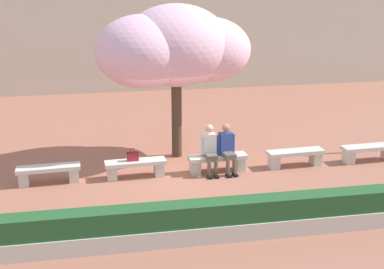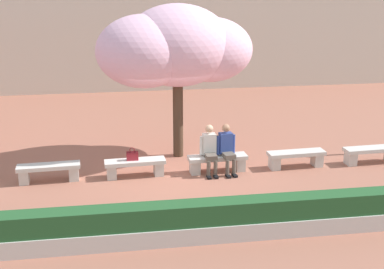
% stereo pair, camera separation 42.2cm
% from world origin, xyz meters
% --- Properties ---
extents(ground_plane, '(100.00, 100.00, 0.00)m').
position_xyz_m(ground_plane, '(0.00, 0.00, 0.00)').
color(ground_plane, '#9E604C').
extents(stone_bench_near_west, '(1.57, 0.49, 0.45)m').
position_xyz_m(stone_bench_near_west, '(-3.24, 0.00, 0.29)').
color(stone_bench_near_west, beige).
rests_on(stone_bench_near_west, ground).
extents(stone_bench_center, '(1.57, 0.49, 0.45)m').
position_xyz_m(stone_bench_center, '(-1.08, 0.00, 0.29)').
color(stone_bench_center, beige).
rests_on(stone_bench_center, ground).
extents(stone_bench_near_east, '(1.57, 0.49, 0.45)m').
position_xyz_m(stone_bench_near_east, '(1.08, 0.00, 0.29)').
color(stone_bench_near_east, beige).
rests_on(stone_bench_near_east, ground).
extents(stone_bench_east_end, '(1.57, 0.49, 0.45)m').
position_xyz_m(stone_bench_east_end, '(3.24, 0.00, 0.29)').
color(stone_bench_east_end, beige).
rests_on(stone_bench_east_end, ground).
extents(stone_bench_far_east, '(1.57, 0.49, 0.45)m').
position_xyz_m(stone_bench_far_east, '(5.40, 0.00, 0.29)').
color(stone_bench_far_east, beige).
rests_on(stone_bench_far_east, ground).
extents(person_seated_left, '(0.51, 0.68, 1.29)m').
position_xyz_m(person_seated_left, '(0.86, -0.05, 0.70)').
color(person_seated_left, black).
rests_on(person_seated_left, ground).
extents(person_seated_right, '(0.51, 0.72, 1.29)m').
position_xyz_m(person_seated_right, '(1.31, -0.05, 0.70)').
color(person_seated_right, black).
rests_on(person_seated_right, ground).
extents(handbag, '(0.30, 0.15, 0.34)m').
position_xyz_m(handbag, '(-1.14, 0.01, 0.58)').
color(handbag, '#A3232D').
rests_on(handbag, stone_bench_center).
extents(cherry_tree_main, '(4.29, 2.98, 4.26)m').
position_xyz_m(cherry_tree_main, '(0.14, 1.40, 3.08)').
color(cherry_tree_main, '#473323').
rests_on(cherry_tree_main, ground).
extents(planter_hedge_foreground, '(16.14, 0.50, 0.80)m').
position_xyz_m(planter_hedge_foreground, '(0.00, -3.58, 0.39)').
color(planter_hedge_foreground, beige).
rests_on(planter_hedge_foreground, ground).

